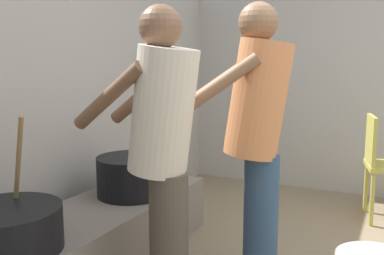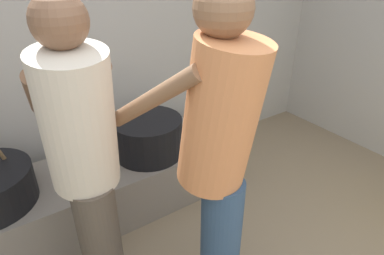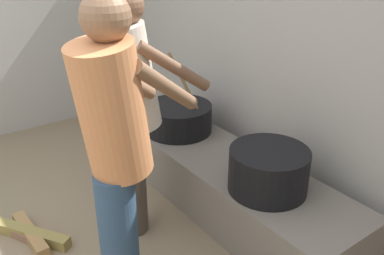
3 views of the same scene
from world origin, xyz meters
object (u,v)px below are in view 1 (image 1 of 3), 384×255
Objects in this scene: cooking_pot_secondary at (132,176)px; cook_in_orange_shirt at (257,129)px; cooking_pot_main at (7,229)px; cook_in_cream_shirt at (163,144)px.

cooking_pot_secondary is 0.30× the size of cook_in_orange_shirt.
cook_in_cream_shirt is (0.43, -0.63, 0.40)m from cooking_pot_main.
cooking_pot_secondary is 1.02m from cook_in_orange_shirt.
cooking_pot_main is 1.03m from cooking_pot_secondary.
cook_in_orange_shirt is at bearing -97.17° from cooking_pot_secondary.
cooking_pot_secondary is 0.92m from cook_in_cream_shirt.
cook_in_orange_shirt is at bearing -46.73° from cooking_pot_main.
cook_in_cream_shirt is at bearing -134.84° from cooking_pot_secondary.
cooking_pot_main is at bearing 178.10° from cooking_pot_secondary.
cook_in_orange_shirt is 1.03× the size of cook_in_cream_shirt.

